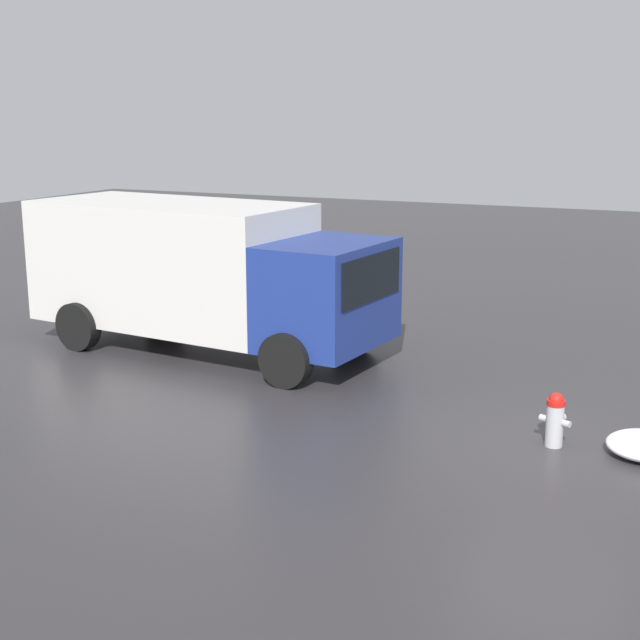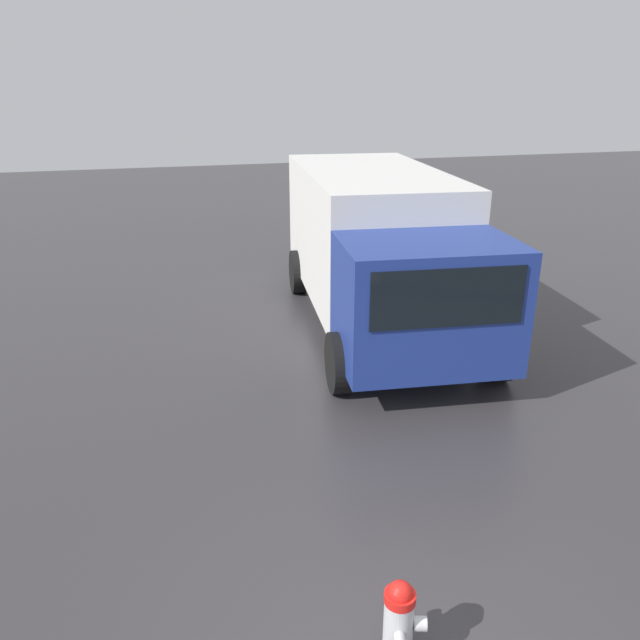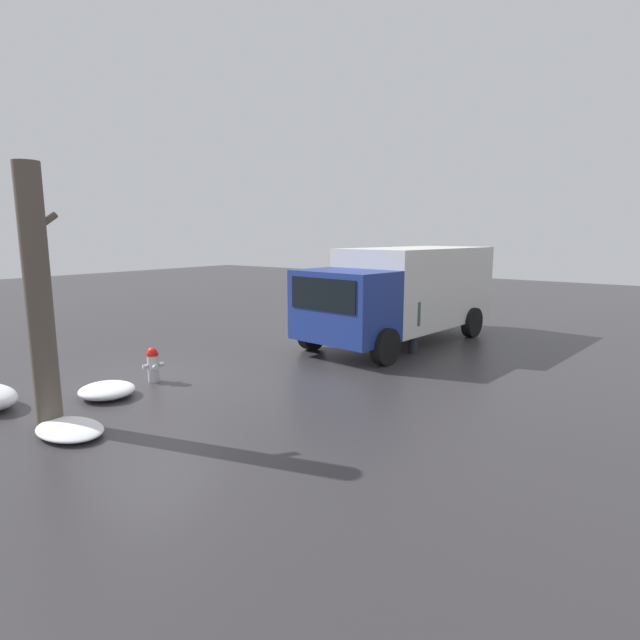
# 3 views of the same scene
# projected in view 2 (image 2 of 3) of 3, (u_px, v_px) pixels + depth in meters

# --- Properties ---
(fire_hydrant) EXTENTS (0.44, 0.35, 0.74)m
(fire_hydrant) POSITION_uv_depth(u_px,v_px,m) (399.00, 620.00, 4.79)
(fire_hydrant) COLOR #B7B7BC
(fire_hydrant) RESTS_ON ground_plane
(delivery_truck) EXTENTS (6.94, 3.22, 2.71)m
(delivery_truck) POSITION_uv_depth(u_px,v_px,m) (378.00, 244.00, 11.12)
(delivery_truck) COLOR navy
(delivery_truck) RESTS_ON ground_plane
(pedestrian) EXTENTS (0.34, 0.34, 1.57)m
(pedestrian) POSITION_uv_depth(u_px,v_px,m) (454.00, 295.00, 10.49)
(pedestrian) COLOR #23232D
(pedestrian) RESTS_ON ground_plane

